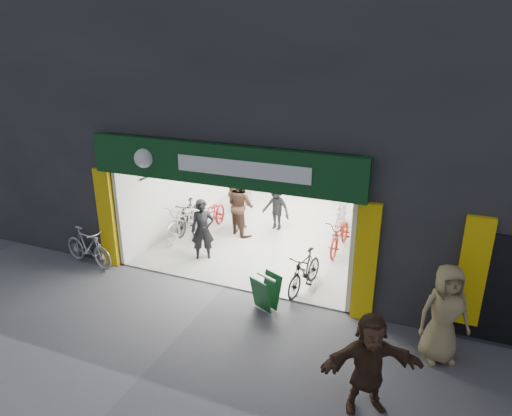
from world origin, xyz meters
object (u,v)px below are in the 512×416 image
Objects in this scene: parked_bike at (88,247)px; sandwich_board at (266,292)px; bike_left_front at (186,220)px; bike_right_front at (305,271)px; pedestrian_near at (444,314)px.

sandwich_board is (5.02, -0.20, -0.08)m from parked_bike.
sandwich_board is at bearing -81.82° from parked_bike.
bike_left_front reaches higher than bike_right_front.
pedestrian_near is at bearing -20.63° from bike_left_front.
bike_right_front is at bearing 88.77° from sandwich_board.
bike_right_front is 5.63m from parked_bike.
pedestrian_near is (8.56, -0.53, 0.44)m from parked_bike.
bike_left_front is 1.19× the size of parked_bike.
pedestrian_near is 3.59m from sandwich_board.
pedestrian_near is (7.15, -3.06, 0.42)m from bike_left_front.
pedestrian_near reaches higher than bike_right_front.
parked_bike is at bearing -157.37° from sandwich_board.
bike_right_front is at bearing 130.35° from pedestrian_near.
pedestrian_near is at bearing -15.56° from bike_right_front.
bike_left_front is at bearing 168.28° from bike_right_front.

